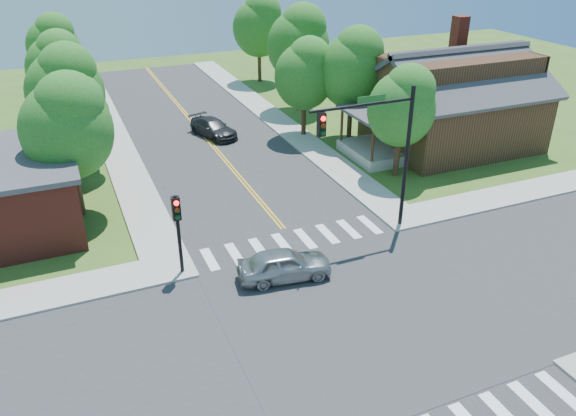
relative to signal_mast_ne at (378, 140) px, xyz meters
name	(u,v)px	position (x,y,z in m)	size (l,w,h in m)	color
ground	(357,316)	(-3.91, -5.59, -4.85)	(100.00, 100.00, 0.00)	#3C5A1C
road_ns	(357,315)	(-3.91, -5.59, -4.83)	(10.00, 90.00, 0.04)	#2D2D30
road_ew	(357,315)	(-3.91, -5.59, -4.83)	(90.00, 10.00, 0.04)	#2D2D30
intersection_patch	(357,316)	(-3.91, -5.59, -4.85)	(10.20, 10.20, 0.06)	#2D2D30
sidewalk_ne	(442,135)	(11.90, 10.23, -4.78)	(40.00, 40.00, 0.14)	#9E9B93
crosswalk_north	(294,241)	(-3.91, 0.61, -4.80)	(8.85, 2.00, 0.01)	white
centerline	(357,315)	(-3.91, -5.59, -4.80)	(0.30, 90.00, 0.01)	yellow
signal_mast_ne	(378,140)	(0.00, 0.00, 0.00)	(5.30, 0.42, 7.20)	black
signal_pole_nw	(177,221)	(-9.51, -0.01, -2.19)	(0.34, 0.42, 3.80)	black
house_ne	(454,97)	(11.19, 8.65, -1.52)	(13.05, 8.80, 7.11)	#351A12
tree_e_a	(404,104)	(5.04, 5.48, -0.41)	(3.99, 3.79, 6.79)	#382314
tree_e_b	(354,66)	(5.57, 12.36, 0.27)	(4.59, 4.36, 7.81)	#382314
tree_e_c	(300,41)	(4.98, 20.01, 0.65)	(4.93, 4.69, 8.39)	#382314
tree_e_d	(260,24)	(5.26, 29.72, 0.50)	(4.80, 4.56, 8.16)	#382314
tree_w_a	(68,124)	(-12.97, 7.55, 0.13)	(4.47, 4.25, 7.60)	#382314
tree_w_b	(66,87)	(-12.60, 14.47, 0.21)	(4.55, 4.32, 7.73)	#382314
tree_w_c	(58,65)	(-12.72, 22.22, -0.10)	(4.27, 4.05, 7.25)	#382314
tree_w_d	(54,43)	(-12.62, 30.89, -0.11)	(4.26, 4.05, 7.24)	#382314
tree_house	(306,72)	(2.77, 14.03, -0.24)	(4.14, 3.93, 7.04)	#382314
tree_bldg	(79,111)	(-12.19, 12.87, -0.85)	(3.60, 3.42, 6.12)	#382314
car_silver	(284,265)	(-5.54, -2.09, -4.16)	(4.22, 2.18, 1.37)	#A4A7AB
car_dgrey	(213,128)	(-3.30, 16.45, -4.23)	(3.00, 4.60, 1.24)	#2A2B2E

